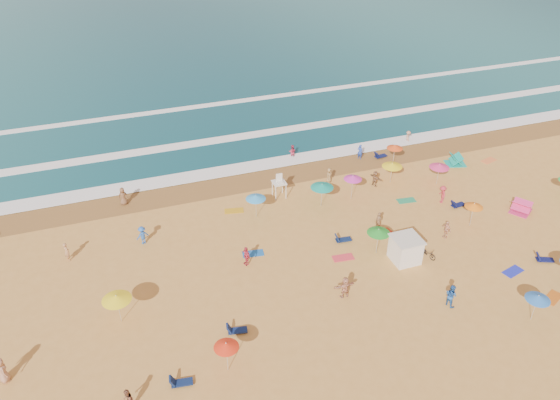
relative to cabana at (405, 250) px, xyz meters
name	(u,v)px	position (x,y,z in m)	size (l,w,h in m)	color
ground	(325,249)	(-5.37, 3.35, -1.00)	(220.00, 220.00, 0.00)	gold
ocean	(162,9)	(-5.37, 87.35, -1.00)	(220.00, 140.00, 0.18)	#0C4756
wet_sand	(275,176)	(-5.37, 15.85, -0.99)	(220.00, 220.00, 0.00)	olive
surf_foam	(250,138)	(-5.37, 24.67, -0.90)	(200.00, 18.70, 0.05)	white
cabana	(405,250)	(0.00, 0.00, 0.00)	(2.00, 2.00, 2.00)	white
cabana_roof	(407,239)	(0.00, 0.00, 1.06)	(2.20, 2.20, 0.12)	silver
bicycle	(427,253)	(1.90, -0.30, -0.60)	(0.53, 1.53, 0.80)	black
lifeguard_stand	(279,187)	(-6.26, 12.11, 0.05)	(1.20, 1.20, 2.10)	white
beach_umbrellas	(318,233)	(-6.25, 2.92, 1.12)	(54.97, 28.80, 0.73)	#129886
loungers	(432,226)	(4.51, 3.03, -0.83)	(49.94, 22.63, 0.34)	#0F1F4B
towels	(351,263)	(-4.16, 1.03, -0.98)	(50.43, 25.10, 0.03)	red
popup_tents	(487,180)	(13.25, 7.34, -0.40)	(2.88, 11.69, 1.20)	#D93071
beachgoers	(301,227)	(-6.48, 5.87, -0.20)	(40.97, 26.78, 2.12)	#9C6D48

